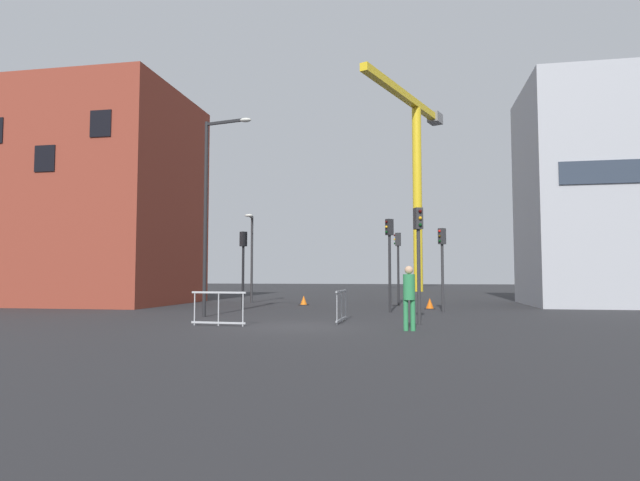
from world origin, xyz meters
TOP-DOWN VIEW (x-y plane):
  - ground at (0.00, 0.00)m, footprint 160.00×160.00m
  - brick_building at (-14.10, 10.74)m, footprint 9.80×8.75m
  - office_block at (14.83, 13.84)m, footprint 10.69×7.26m
  - construction_crane at (3.68, 36.21)m, footprint 7.50×16.95m
  - streetlamp_tall at (-4.17, 3.01)m, footprint 2.00×0.54m
  - streetlamp_short at (-5.79, 13.23)m, footprint 0.52×1.55m
  - traffic_light_near at (2.50, 6.80)m, footprint 0.37×0.37m
  - traffic_light_crosswalk at (2.68, 12.49)m, footprint 0.38×0.27m
  - traffic_light_corner at (3.71, 1.25)m, footprint 0.33×0.39m
  - traffic_light_median at (4.75, 7.48)m, footprint 0.36×0.38m
  - traffic_light_verge at (-4.51, 8.00)m, footprint 0.35×0.39m
  - pedestrian_walking at (3.41, -0.72)m, footprint 0.34×0.34m
  - safety_barrier_right_run at (-2.54, -0.28)m, footprint 1.82×0.15m
  - safety_barrier_front at (1.11, 1.69)m, footprint 0.10×2.05m
  - traffic_cone_orange at (-2.29, 11.47)m, footprint 0.50×0.50m
  - traffic_cone_on_verge at (4.24, 9.40)m, footprint 0.51×0.51m

SIDE VIEW (x-z plane):
  - ground at x=0.00m, z-range 0.00..0.00m
  - traffic_cone_orange at x=-2.29m, z-range -0.02..0.48m
  - traffic_cone_on_verge at x=4.24m, z-range -0.02..0.49m
  - safety_barrier_right_run at x=-2.54m, z-range 0.02..1.10m
  - safety_barrier_front at x=1.11m, z-range 0.02..1.10m
  - pedestrian_walking at x=3.41m, z-range 0.16..2.03m
  - traffic_light_median at x=4.75m, z-range 0.65..4.30m
  - traffic_light_verge at x=-4.51m, z-range 0.65..4.33m
  - traffic_light_corner at x=3.71m, z-range 0.66..4.46m
  - traffic_light_crosswalk at x=2.68m, z-range 0.67..4.55m
  - traffic_light_near at x=2.50m, z-range 0.69..4.72m
  - streetlamp_short at x=-5.79m, z-range 0.57..5.64m
  - streetlamp_tall at x=-4.17m, z-range 0.69..8.30m
  - brick_building at x=-14.10m, z-range 0.00..11.78m
  - office_block at x=14.83m, z-range 0.00..11.82m
  - construction_crane at x=3.68m, z-range 3.53..22.75m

